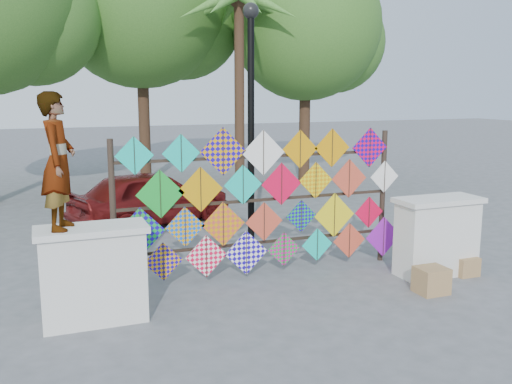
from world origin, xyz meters
The scene contains 11 objects.
ground centered at (0.00, 0.00, 0.00)m, with size 80.00×80.00×0.00m, color slate.
parapet_left centered at (-2.70, -0.20, 0.65)m, with size 1.40×0.65×1.28m.
parapet_right centered at (2.70, -0.20, 0.65)m, with size 1.40×0.65×1.28m.
kite_rack centered at (0.06, 0.73, 1.23)m, with size 4.93×0.24×2.43m.
tree_east centered at (5.09, 9.53, 4.99)m, with size 5.40×4.80×7.42m.
palm_tree centered at (2.20, 8.00, 4.95)m, with size 3.62×3.62×5.83m.
vendor_woman centered at (-3.05, -0.20, 2.13)m, with size 0.62×0.41×1.69m, color #99999E.
sedan centered at (-0.97, 4.97, 0.62)m, with size 1.46×3.64×1.24m, color #601010.
lamppost centered at (0.30, 2.00, 2.69)m, with size 0.28×0.28×4.46m.
cardboard_box_near centered at (2.08, -0.90, 0.20)m, with size 0.44×0.39×0.39m, color #A2734E.
cardboard_box_far centered at (3.12, -0.41, 0.15)m, with size 0.37×0.34×0.31m, color #A2734E.
Camera 1 is at (-3.27, -7.52, 3.00)m, focal length 40.00 mm.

